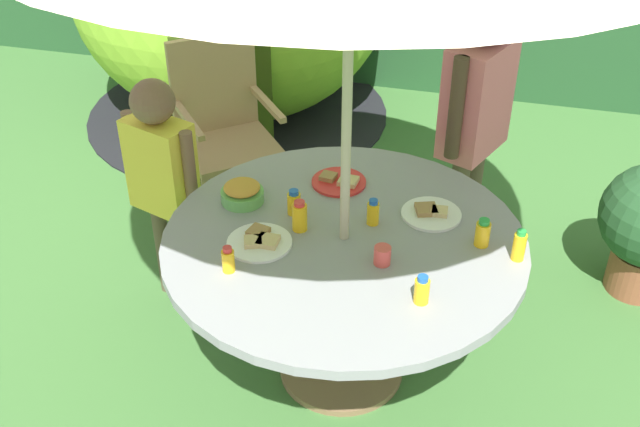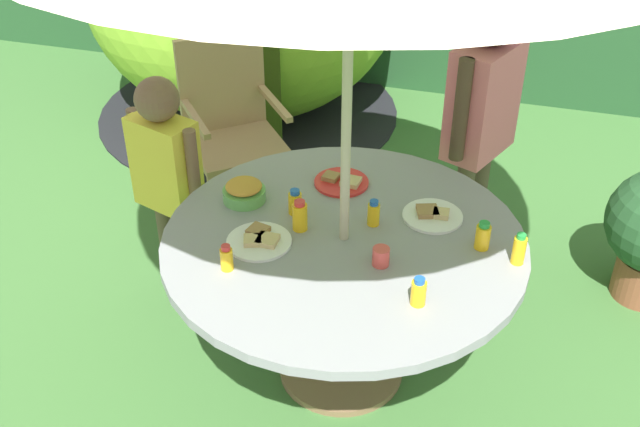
% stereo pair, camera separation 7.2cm
% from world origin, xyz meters
% --- Properties ---
extents(ground_plane, '(10.00, 10.00, 0.02)m').
position_xyz_m(ground_plane, '(0.00, 0.00, -0.01)').
color(ground_plane, '#3D6B33').
extents(garden_table, '(1.40, 1.40, 0.71)m').
position_xyz_m(garden_table, '(0.00, 0.00, 0.60)').
color(garden_table, brown).
rests_on(garden_table, ground_plane).
extents(wooden_chair, '(0.65, 0.65, 0.97)m').
position_xyz_m(wooden_chair, '(-0.90, 1.09, 0.53)').
color(wooden_chair, tan).
rests_on(wooden_chair, ground_plane).
extents(child_in_pink_shirt, '(0.33, 0.44, 1.40)m').
position_xyz_m(child_in_pink_shirt, '(0.40, 0.96, 0.89)').
color(child_in_pink_shirt, brown).
rests_on(child_in_pink_shirt, ground_plane).
extents(child_in_yellow_shirt, '(0.37, 0.25, 1.13)m').
position_xyz_m(child_in_yellow_shirt, '(-0.89, 0.30, 0.72)').
color(child_in_yellow_shirt, brown).
rests_on(child_in_yellow_shirt, ground_plane).
extents(snack_bowl, '(0.18, 0.18, 0.09)m').
position_xyz_m(snack_bowl, '(-0.46, 0.14, 0.75)').
color(snack_bowl, '#66B259').
rests_on(snack_bowl, garden_table).
extents(plate_far_right, '(0.24, 0.24, 0.03)m').
position_xyz_m(plate_far_right, '(0.30, 0.23, 0.72)').
color(plate_far_right, white).
rests_on(plate_far_right, garden_table).
extents(plate_front_edge, '(0.23, 0.23, 0.03)m').
position_xyz_m(plate_front_edge, '(-0.11, 0.37, 0.72)').
color(plate_front_edge, red).
rests_on(plate_front_edge, garden_table).
extents(plate_near_right, '(0.25, 0.25, 0.03)m').
position_xyz_m(plate_near_right, '(-0.30, -0.12, 0.72)').
color(plate_near_right, white).
rests_on(plate_near_right, garden_table).
extents(juice_bottle_near_left, '(0.06, 0.06, 0.11)m').
position_xyz_m(juice_bottle_near_left, '(0.51, 0.08, 0.77)').
color(juice_bottle_near_left, yellow).
rests_on(juice_bottle_near_left, garden_table).
extents(juice_bottle_far_left, '(0.05, 0.05, 0.10)m').
position_xyz_m(juice_bottle_far_left, '(-0.36, -0.30, 0.76)').
color(juice_bottle_far_left, yellow).
rests_on(juice_bottle_far_left, garden_table).
extents(juice_bottle_center_front, '(0.05, 0.05, 0.11)m').
position_xyz_m(juice_bottle_center_front, '(-0.23, 0.11, 0.76)').
color(juice_bottle_center_front, yellow).
rests_on(juice_bottle_center_front, garden_table).
extents(juice_bottle_center_back, '(0.05, 0.05, 0.11)m').
position_xyz_m(juice_bottle_center_back, '(0.34, -0.30, 0.76)').
color(juice_bottle_center_back, yellow).
rests_on(juice_bottle_center_back, garden_table).
extents(juice_bottle_mid_left, '(0.05, 0.05, 0.13)m').
position_xyz_m(juice_bottle_mid_left, '(0.65, 0.03, 0.77)').
color(juice_bottle_mid_left, yellow).
rests_on(juice_bottle_mid_left, garden_table).
extents(juice_bottle_mid_right, '(0.06, 0.06, 0.13)m').
position_xyz_m(juice_bottle_mid_right, '(-0.18, 0.01, 0.77)').
color(juice_bottle_mid_right, yellow).
rests_on(juice_bottle_mid_right, garden_table).
extents(juice_bottle_back_edge, '(0.05, 0.05, 0.11)m').
position_xyz_m(juice_bottle_back_edge, '(0.09, 0.12, 0.76)').
color(juice_bottle_back_edge, yellow).
rests_on(juice_bottle_back_edge, garden_table).
extents(cup_near, '(0.06, 0.06, 0.07)m').
position_xyz_m(cup_near, '(0.17, -0.12, 0.75)').
color(cup_near, '#E04C47').
rests_on(cup_near, garden_table).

